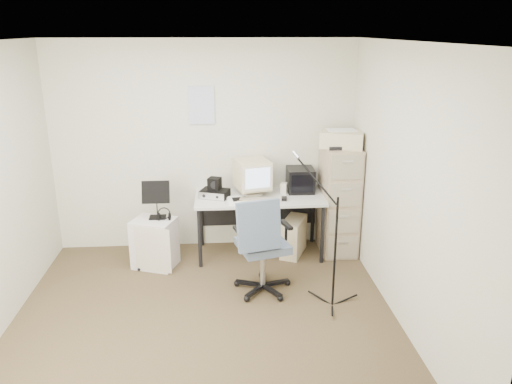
{
  "coord_description": "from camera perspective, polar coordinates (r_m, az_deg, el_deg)",
  "views": [
    {
      "loc": [
        0.16,
        -4.05,
        2.6
      ],
      "look_at": [
        0.55,
        0.95,
        0.95
      ],
      "focal_mm": 35.0,
      "sensor_mm": 36.0,
      "label": 1
    }
  ],
  "objects": [
    {
      "name": "crt_monitor",
      "position": [
        5.85,
        -0.42,
        1.69
      ],
      "size": [
        0.45,
        0.47,
        0.41
      ],
      "primitive_type": "cube",
      "rotation": [
        0.0,
        0.0,
        0.24
      ],
      "color": "#C8B68F",
      "rests_on": "desk"
    },
    {
      "name": "office_chair",
      "position": [
        5.07,
        0.79,
        -5.93
      ],
      "size": [
        0.75,
        0.75,
        1.05
      ],
      "primitive_type": "cube",
      "rotation": [
        0.0,
        0.0,
        0.27
      ],
      "color": "#3C4D62",
      "rests_on": "floor"
    },
    {
      "name": "desk_speaker",
      "position": [
        5.91,
        3.19,
        0.43
      ],
      "size": [
        0.09,
        0.09,
        0.13
      ],
      "primitive_type": "cube",
      "rotation": [
        0.0,
        0.0,
        -0.32
      ],
      "color": "beige",
      "rests_on": "desk"
    },
    {
      "name": "radio_receiver",
      "position": [
        5.8,
        -4.73,
        -0.17
      ],
      "size": [
        0.37,
        0.32,
        0.09
      ],
      "primitive_type": "cube",
      "rotation": [
        0.0,
        0.0,
        -0.36
      ],
      "color": "black",
      "rests_on": "desk"
    },
    {
      "name": "headphones",
      "position": [
        5.66,
        -10.45,
        -2.69
      ],
      "size": [
        0.19,
        0.19,
        0.03
      ],
      "primitive_type": "torus",
      "rotation": [
        0.0,
        0.0,
        0.26
      ],
      "color": "black",
      "rests_on": "side_cart"
    },
    {
      "name": "pc_tower",
      "position": [
        6.02,
        4.31,
        -5.1
      ],
      "size": [
        0.38,
        0.52,
        0.44
      ],
      "primitive_type": "cube",
      "rotation": [
        0.0,
        0.0,
        -0.41
      ],
      "color": "#C8B68F",
      "rests_on": "floor"
    },
    {
      "name": "music_stand",
      "position": [
        5.67,
        -11.31,
        -0.81
      ],
      "size": [
        0.32,
        0.2,
        0.45
      ],
      "primitive_type": "cube",
      "rotation": [
        0.0,
        0.0,
        0.12
      ],
      "color": "black",
      "rests_on": "side_cart"
    },
    {
      "name": "radio_speaker",
      "position": [
        5.8,
        -4.76,
        0.98
      ],
      "size": [
        0.17,
        0.17,
        0.14
      ],
      "primitive_type": "cube",
      "rotation": [
        0.0,
        0.0,
        -0.36
      ],
      "color": "black",
      "rests_on": "radio_receiver"
    },
    {
      "name": "mic_stand",
      "position": [
        4.78,
        9.13,
        -5.0
      ],
      "size": [
        0.03,
        0.03,
        1.47
      ],
      "primitive_type": "cylinder",
      "rotation": [
        0.0,
        0.0,
        2.12
      ],
      "color": "black",
      "rests_on": "floor"
    },
    {
      "name": "wall_right",
      "position": [
        4.57,
        16.78,
        0.24
      ],
      "size": [
        0.02,
        3.6,
        2.5
      ],
      "primitive_type": "cube",
      "color": "beige",
      "rests_on": "ground"
    },
    {
      "name": "wall_back",
      "position": [
        6.0,
        -5.89,
        5.13
      ],
      "size": [
        3.6,
        0.02,
        2.5
      ],
      "primitive_type": "cube",
      "color": "beige",
      "rests_on": "ground"
    },
    {
      "name": "ceiling",
      "position": [
        4.05,
        -7.03,
        16.68
      ],
      "size": [
        3.6,
        3.6,
        0.01
      ],
      "primitive_type": "cube",
      "color": "white",
      "rests_on": "ground"
    },
    {
      "name": "crt_tv",
      "position": [
        6.0,
        5.08,
        1.41
      ],
      "size": [
        0.32,
        0.33,
        0.29
      ],
      "primitive_type": "cube",
      "rotation": [
        0.0,
        0.0,
        -0.01
      ],
      "color": "black",
      "rests_on": "desk"
    },
    {
      "name": "wall_calendar",
      "position": [
        5.9,
        -6.25,
        9.83
      ],
      "size": [
        0.3,
        0.02,
        0.44
      ],
      "primitive_type": "cube",
      "color": "white",
      "rests_on": "wall_back"
    },
    {
      "name": "papers",
      "position": [
        5.67,
        -2.28,
        -0.96
      ],
      "size": [
        0.23,
        0.29,
        0.02
      ],
      "primitive_type": "cube",
      "rotation": [
        0.0,
        0.0,
        0.11
      ],
      "color": "white",
      "rests_on": "desk"
    },
    {
      "name": "filing_cabinet",
      "position": [
        6.03,
        9.41,
        -0.9
      ],
      "size": [
        0.4,
        0.6,
        1.3
      ],
      "primitive_type": "cube",
      "color": "tan",
      "rests_on": "floor"
    },
    {
      "name": "wall_front",
      "position": [
        2.63,
        -7.55,
        -12.87
      ],
      "size": [
        3.6,
        0.02,
        2.5
      ],
      "primitive_type": "cube",
      "color": "beige",
      "rests_on": "ground"
    },
    {
      "name": "floor",
      "position": [
        4.82,
        -5.85,
        -14.63
      ],
      "size": [
        3.6,
        3.6,
        0.01
      ],
      "primitive_type": "cube",
      "color": "#3F321D",
      "rests_on": "ground"
    },
    {
      "name": "keyboard",
      "position": [
        5.65,
        0.27,
        -0.99
      ],
      "size": [
        0.48,
        0.25,
        0.03
      ],
      "primitive_type": "cube",
      "rotation": [
        0.0,
        0.0,
        -0.2
      ],
      "color": "#C8B68F",
      "rests_on": "desk"
    },
    {
      "name": "side_cart",
      "position": [
        5.81,
        -11.51,
        -5.73
      ],
      "size": [
        0.55,
        0.49,
        0.56
      ],
      "primitive_type": "cube",
      "rotation": [
        0.0,
        0.0,
        -0.34
      ],
      "color": "silver",
      "rests_on": "floor"
    },
    {
      "name": "desk",
      "position": [
        5.95,
        0.4,
        -3.83
      ],
      "size": [
        1.5,
        0.7,
        0.73
      ],
      "primitive_type": "cube",
      "color": "beige",
      "rests_on": "floor"
    },
    {
      "name": "mouse",
      "position": [
        5.71,
        3.24,
        -0.76
      ],
      "size": [
        0.07,
        0.11,
        0.03
      ],
      "primitive_type": "cube",
      "rotation": [
        0.0,
        0.0,
        -0.13
      ],
      "color": "black",
      "rests_on": "desk"
    },
    {
      "name": "printer",
      "position": [
        5.82,
        9.83,
        5.97
      ],
      "size": [
        0.56,
        0.47,
        0.19
      ],
      "primitive_type": "cube",
      "rotation": [
        0.0,
        0.0,
        -0.34
      ],
      "color": "#C8B68F",
      "rests_on": "filing_cabinet"
    }
  ]
}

